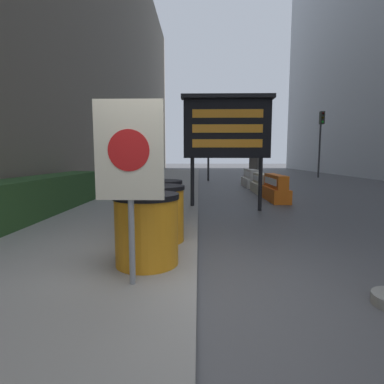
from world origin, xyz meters
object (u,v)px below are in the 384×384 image
object	(u,v)px
traffic_light_near_curb	(209,136)
traffic_light_far_side	(321,130)
pedestrian_worker	(254,166)
barrel_drum_back	(161,203)
jersey_barrier_orange_far	(275,189)
jersey_barrier_white	(251,179)
jersey_barrier_cream	(262,184)
barrel_drum_middle	(159,213)
message_board	(227,128)
traffic_cone_near	(271,188)
barrel_drum_foreground	(147,229)
pedestrian_passerby	(257,163)
warning_sign	(129,161)

from	to	relation	value
traffic_light_near_curb	traffic_light_far_side	bearing A→B (deg)	21.03
pedestrian_worker	barrel_drum_back	bearing A→B (deg)	107.35
jersey_barrier_orange_far	jersey_barrier_white	bearing A→B (deg)	90.00
jersey_barrier_cream	traffic_light_near_curb	bearing A→B (deg)	107.87
barrel_drum_middle	barrel_drum_back	distance (m)	1.00
barrel_drum_middle	traffic_light_near_curb	xyz separation A→B (m)	(1.16, 13.18, 2.04)
jersey_barrier_orange_far	jersey_barrier_cream	world-z (taller)	jersey_barrier_orange_far
traffic_light_far_side	jersey_barrier_cream	bearing A→B (deg)	-122.84
message_board	traffic_cone_near	world-z (taller)	message_board
barrel_drum_foreground	barrel_drum_back	bearing A→B (deg)	92.07
traffic_light_far_side	pedestrian_worker	size ratio (longest dim) A/B	2.65
pedestrian_passerby	jersey_barrier_cream	bearing A→B (deg)	-34.61
traffic_light_near_curb	pedestrian_passerby	xyz separation A→B (m)	(3.03, 1.01, -1.58)
jersey_barrier_white	warning_sign	bearing A→B (deg)	-105.49
warning_sign	barrel_drum_foreground	bearing A→B (deg)	85.28
traffic_light_far_side	pedestrian_passerby	distance (m)	5.44
pedestrian_passerby	warning_sign	bearing A→B (deg)	-40.57
traffic_light_near_curb	pedestrian_passerby	bearing A→B (deg)	18.51
traffic_cone_near	traffic_light_near_curb	bearing A→B (deg)	106.41
pedestrian_worker	pedestrian_passerby	distance (m)	4.14
jersey_barrier_white	pedestrian_worker	distance (m)	0.78
message_board	jersey_barrier_cream	size ratio (longest dim) A/B	1.61
jersey_barrier_orange_far	pedestrian_passerby	size ratio (longest dim) A/B	1.10
message_board	pedestrian_worker	distance (m)	7.21
pedestrian_passerby	message_board	bearing A→B (deg)	-40.26
message_board	traffic_light_far_side	xyz separation A→B (m)	(7.47, 12.80, 1.04)
jersey_barrier_white	pedestrian_worker	world-z (taller)	pedestrian_worker
jersey_barrier_white	traffic_cone_near	xyz separation A→B (m)	(0.13, -3.50, -0.05)
pedestrian_passerby	barrel_drum_foreground	bearing A→B (deg)	-40.96
barrel_drum_back	pedestrian_worker	world-z (taller)	pedestrian_worker
barrel_drum_foreground	pedestrian_passerby	bearing A→B (deg)	74.52
message_board	jersey_barrier_white	bearing A→B (deg)	74.74
traffic_light_far_side	traffic_light_near_curb	bearing A→B (deg)	-158.97
barrel_drum_middle	pedestrian_passerby	bearing A→B (deg)	73.55
jersey_barrier_white	traffic_cone_near	distance (m)	3.50
barrel_drum_foreground	traffic_light_near_curb	xyz separation A→B (m)	(1.18, 14.18, 2.04)
jersey_barrier_white	barrel_drum_back	bearing A→B (deg)	-109.91
barrel_drum_back	jersey_barrier_white	world-z (taller)	barrel_drum_back
message_board	traffic_cone_near	bearing A→B (deg)	57.16
barrel_drum_back	message_board	bearing A→B (deg)	58.63
barrel_drum_middle	pedestrian_worker	bearing A→B (deg)	71.99
barrel_drum_middle	jersey_barrier_white	size ratio (longest dim) A/B	0.41
message_board	barrel_drum_foreground	bearing A→B (deg)	-107.23
traffic_cone_near	pedestrian_passerby	world-z (taller)	pedestrian_passerby
barrel_drum_back	traffic_light_near_curb	bearing A→B (deg)	84.13
warning_sign	jersey_barrier_orange_far	distance (m)	7.53
warning_sign	message_board	bearing A→B (deg)	74.22
barrel_drum_foreground	pedestrian_worker	size ratio (longest dim) A/B	0.51
message_board	pedestrian_worker	world-z (taller)	message_board
jersey_barrier_cream	traffic_cone_near	world-z (taller)	jersey_barrier_cream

